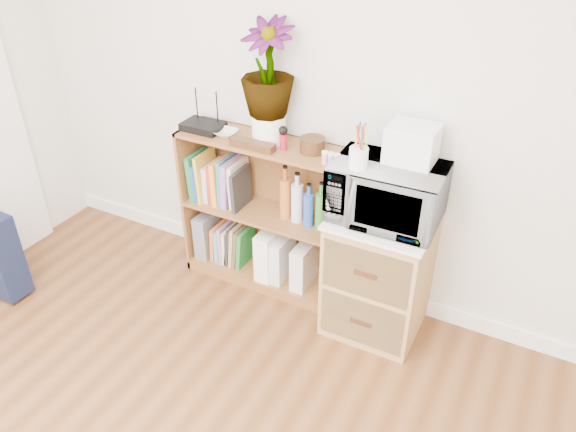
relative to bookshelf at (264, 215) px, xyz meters
The scene contains 21 objects.
skirting_board 0.57m from the bookshelf, 21.80° to the left, with size 4.00×0.02×0.10m, color white.
bookshelf is the anchor object (origin of this frame).
wicker_unit 0.76m from the bookshelf, ahead, with size 0.50×0.45×0.70m, color #9E7542.
microwave 0.85m from the bookshelf, ahead, with size 0.54×0.37×0.30m, color white.
pen_cup 0.88m from the bookshelf, 15.49° to the right, with size 0.09×0.09×0.10m, color white.
small_appliance 1.04m from the bookshelf, ahead, with size 0.23×0.19×0.18m, color white.
router 0.62m from the bookshelf, behind, with size 0.23×0.16×0.04m, color black.
white_bowl 0.54m from the bookshelf, behind, with size 0.13×0.13×0.03m, color silver.
plant_pot 0.55m from the bookshelf, 32.93° to the left, with size 0.18×0.18×0.15m, color white.
potted_plant 0.88m from the bookshelf, 32.93° to the left, with size 0.28×0.28×0.50m, color #447C31.
trinket_box 0.51m from the bookshelf, 90.78° to the right, with size 0.26×0.06×0.04m, color #38230F.
kokeshi_doll 0.54m from the bookshelf, 14.75° to the right, with size 0.04×0.04×0.09m, color maroon.
wooden_bowl 0.59m from the bookshelf, ahead, with size 0.13×0.13×0.08m, color #39220F.
paint_jars 0.68m from the bookshelf, 11.36° to the right, with size 0.12×0.04×0.06m, color pink.
file_box 0.49m from the bookshelf, behind, with size 0.09×0.24×0.30m, color slate.
magazine_holder_left 0.25m from the bookshelf, 12.44° to the right, with size 0.10×0.25×0.32m, color white.
magazine_holder_mid 0.29m from the bookshelf, ahead, with size 0.09×0.23×0.28m, color silver.
magazine_holder_right 0.38m from the bookshelf, ahead, with size 0.09×0.22×0.28m, color silver.
cookbooks 0.34m from the bookshelf, behind, with size 0.34×0.20×0.30m.
liquor_bottles 0.30m from the bookshelf, ahead, with size 0.29×0.07×0.32m.
lower_books 0.36m from the bookshelf, behind, with size 0.24×0.19×0.28m.
Camera 1 is at (1.08, -0.32, 2.24)m, focal length 35.00 mm.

